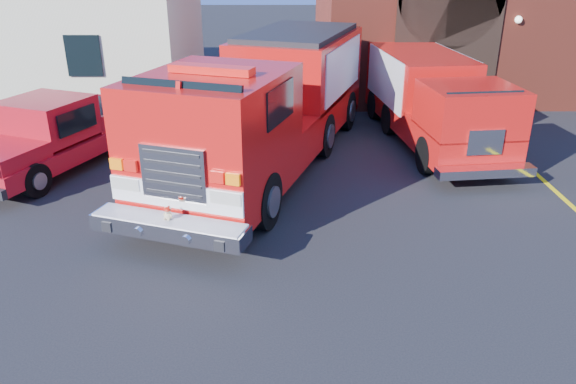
{
  "coord_description": "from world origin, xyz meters",
  "views": [
    {
      "loc": [
        -0.05,
        -10.64,
        5.42
      ],
      "look_at": [
        0.0,
        -1.2,
        1.3
      ],
      "focal_mm": 35.0,
      "sensor_mm": 36.0,
      "label": 1
    }
  ],
  "objects_px": {
    "fire_engine": "(268,104)",
    "side_building": "(66,33)",
    "secondary_truck": "(432,98)",
    "pickup_truck": "(58,133)"
  },
  "relations": [
    {
      "from": "side_building",
      "to": "fire_engine",
      "type": "distance_m",
      "value": 12.62
    },
    {
      "from": "side_building",
      "to": "secondary_truck",
      "type": "bearing_deg",
      "value": -28.79
    },
    {
      "from": "fire_engine",
      "to": "pickup_truck",
      "type": "relative_size",
      "value": 1.78
    },
    {
      "from": "side_building",
      "to": "pickup_truck",
      "type": "distance_m",
      "value": 9.9
    },
    {
      "from": "side_building",
      "to": "secondary_truck",
      "type": "relative_size",
      "value": 1.31
    },
    {
      "from": "side_building",
      "to": "fire_engine",
      "type": "height_order",
      "value": "side_building"
    },
    {
      "from": "pickup_truck",
      "to": "secondary_truck",
      "type": "height_order",
      "value": "secondary_truck"
    },
    {
      "from": "fire_engine",
      "to": "side_building",
      "type": "bearing_deg",
      "value": 132.43
    },
    {
      "from": "fire_engine",
      "to": "secondary_truck",
      "type": "height_order",
      "value": "fire_engine"
    },
    {
      "from": "side_building",
      "to": "pickup_truck",
      "type": "relative_size",
      "value": 1.66
    }
  ]
}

